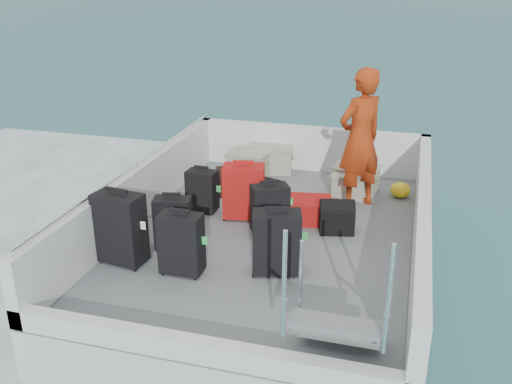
# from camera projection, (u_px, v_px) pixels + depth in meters

# --- Properties ---
(ground) EXTENTS (160.00, 160.00, 0.00)m
(ground) POSITION_uv_depth(u_px,v_px,m) (271.00, 279.00, 7.16)
(ground) COLOR #174650
(ground) RESTS_ON ground
(ferry_hull) EXTENTS (3.60, 5.00, 0.60)m
(ferry_hull) POSITION_uv_depth(u_px,v_px,m) (271.00, 258.00, 7.04)
(ferry_hull) COLOR silver
(ferry_hull) RESTS_ON ground
(deck) EXTENTS (3.30, 4.70, 0.02)m
(deck) POSITION_uv_depth(u_px,v_px,m) (271.00, 235.00, 6.93)
(deck) COLOR slate
(deck) RESTS_ON ferry_hull
(deck_fittings) EXTENTS (3.60, 5.00, 0.90)m
(deck_fittings) POSITION_uv_depth(u_px,v_px,m) (294.00, 221.00, 6.41)
(deck_fittings) COLOR silver
(deck_fittings) RESTS_ON deck
(suitcase_0) EXTENTS (0.56, 0.37, 0.81)m
(suitcase_0) POSITION_uv_depth(u_px,v_px,m) (120.00, 229.00, 6.14)
(suitcase_0) COLOR black
(suitcase_0) RESTS_ON deck
(suitcase_1) EXTENTS (0.46, 0.32, 0.62)m
(suitcase_1) POSITION_uv_depth(u_px,v_px,m) (173.00, 224.00, 6.48)
(suitcase_1) COLOR black
(suitcase_1) RESTS_ON deck
(suitcase_2) EXTENTS (0.40, 0.25, 0.57)m
(suitcase_2) POSITION_uv_depth(u_px,v_px,m) (202.00, 191.00, 7.47)
(suitcase_2) COLOR black
(suitcase_2) RESTS_ON deck
(suitcase_3) EXTENTS (0.45, 0.26, 0.68)m
(suitcase_3) POSITION_uv_depth(u_px,v_px,m) (181.00, 245.00, 5.95)
(suitcase_3) COLOR black
(suitcase_3) RESTS_ON deck
(suitcase_5) EXTENTS (0.57, 0.40, 0.71)m
(suitcase_5) POSITION_uv_depth(u_px,v_px,m) (244.00, 192.00, 7.25)
(suitcase_5) COLOR #AB1A0D
(suitcase_5) RESTS_ON deck
(suitcase_6) EXTENTS (0.56, 0.42, 0.69)m
(suitcase_6) POSITION_uv_depth(u_px,v_px,m) (277.00, 243.00, 5.96)
(suitcase_6) COLOR black
(suitcase_6) RESTS_ON deck
(suitcase_7) EXTENTS (0.50, 0.43, 0.61)m
(suitcase_7) POSITION_uv_depth(u_px,v_px,m) (270.00, 210.00, 6.86)
(suitcase_7) COLOR black
(suitcase_7) RESTS_ON deck
(suitcase_8) EXTENTS (0.78, 0.58, 0.28)m
(suitcase_8) POSITION_uv_depth(u_px,v_px,m) (303.00, 209.00, 7.27)
(suitcase_8) COLOR #AB1A0D
(suitcase_8) RESTS_ON deck
(duffel_0) EXTENTS (0.56, 0.47, 0.32)m
(duffel_0) POSITION_uv_depth(u_px,v_px,m) (234.00, 183.00, 8.08)
(duffel_0) COLOR black
(duffel_0) RESTS_ON deck
(duffel_1) EXTENTS (0.52, 0.43, 0.32)m
(duffel_1) POSITION_uv_depth(u_px,v_px,m) (264.00, 195.00, 7.67)
(duffel_1) COLOR black
(duffel_1) RESTS_ON deck
(duffel_2) EXTENTS (0.47, 0.39, 0.32)m
(duffel_2) POSITION_uv_depth(u_px,v_px,m) (337.00, 219.00, 6.95)
(duffel_2) COLOR black
(duffel_2) RESTS_ON deck
(crate_0) EXTENTS (0.64, 0.50, 0.35)m
(crate_0) POSITION_uv_depth(u_px,v_px,m) (249.00, 165.00, 8.77)
(crate_0) COLOR #ABA995
(crate_0) RESTS_ON deck
(crate_1) EXTENTS (0.70, 0.54, 0.38)m
(crate_1) POSITION_uv_depth(u_px,v_px,m) (271.00, 159.00, 8.95)
(crate_1) COLOR #ABA995
(crate_1) RESTS_ON deck
(crate_2) EXTENTS (0.65, 0.50, 0.36)m
(crate_2) POSITION_uv_depth(u_px,v_px,m) (356.00, 180.00, 8.15)
(crate_2) COLOR #ABA995
(crate_2) RESTS_ON deck
(crate_3) EXTENTS (0.55, 0.41, 0.31)m
(crate_3) POSITION_uv_depth(u_px,v_px,m) (352.00, 186.00, 8.00)
(crate_3) COLOR #ABA995
(crate_3) RESTS_ON deck
(yellow_bag) EXTENTS (0.28, 0.26, 0.22)m
(yellow_bag) POSITION_uv_depth(u_px,v_px,m) (400.00, 190.00, 7.98)
(yellow_bag) COLOR yellow
(yellow_bag) RESTS_ON deck
(white_bag) EXTENTS (0.24, 0.24, 0.18)m
(white_bag) POSITION_uv_depth(u_px,v_px,m) (357.00, 162.00, 8.05)
(white_bag) COLOR white
(white_bag) RESTS_ON crate_2
(passenger) EXTENTS (0.80, 0.81, 1.87)m
(passenger) POSITION_uv_depth(u_px,v_px,m) (360.00, 139.00, 7.41)
(passenger) COLOR #D84214
(passenger) RESTS_ON deck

